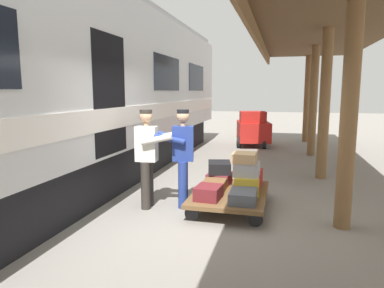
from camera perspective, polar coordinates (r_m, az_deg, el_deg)
ground_plane at (r=5.84m, az=3.02°, el=-11.56°), size 60.00×60.00×0.00m
train_car at (r=6.88m, az=-24.45°, el=8.26°), size 3.02×17.27×4.00m
luggage_cart at (r=6.12m, az=6.21°, el=-8.15°), size 1.23×1.80×0.30m
suitcase_slate_roller at (r=5.58m, az=8.33°, el=-8.41°), size 0.41×0.59×0.18m
suitcase_maroon_trunk at (r=5.66m, az=2.70°, el=-7.91°), size 0.42×0.48×0.22m
suitcase_burgundy_valise at (r=6.60m, az=4.47°, el=-5.59°), size 0.44×0.49×0.20m
suitcase_yellow_case at (r=6.04m, az=8.86°, el=-6.55°), size 0.45×0.51×0.30m
suitcase_brown_leather at (r=6.13m, az=3.65°, el=-6.79°), size 0.38×0.48×0.18m
suitcase_red_plastic at (r=6.52m, az=9.30°, el=-5.48°), size 0.47×0.60×0.28m
suitcase_gray_aluminum at (r=6.01m, az=8.91°, el=-4.04°), size 0.43×0.41×0.23m
suitcase_black_hardshell at (r=6.58m, az=4.48°, el=-3.81°), size 0.51×0.59×0.20m
suitcase_tan_vintage at (r=5.96m, az=8.56°, el=-2.20°), size 0.40×0.42×0.16m
porter_in_overalls at (r=6.05m, az=-1.66°, el=-1.73°), size 0.72×0.52×1.70m
porter_by_door at (r=6.05m, az=-7.21°, el=-1.81°), size 0.69×0.46×1.70m
baggage_tug at (r=13.07m, az=9.93°, el=2.38°), size 1.41×1.88×1.30m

